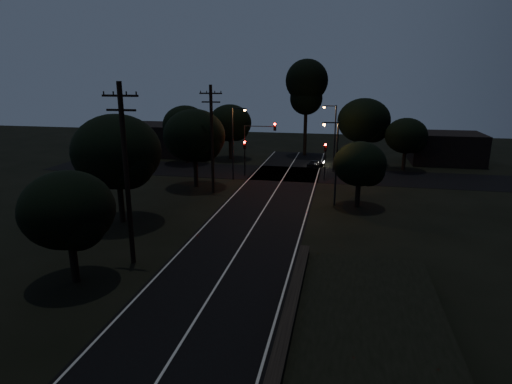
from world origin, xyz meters
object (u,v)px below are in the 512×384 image
at_px(signal_mast, 259,139).
at_px(car, 315,164).
at_px(utility_pole_mid, 126,173).
at_px(utility_pole_far, 212,138).
at_px(tall_pine, 307,87).
at_px(streetlight_a, 234,138).
at_px(streetlight_c, 335,158).
at_px(streetlight_b, 333,134).
at_px(signal_left, 245,152).
at_px(signal_right, 325,154).

bearing_deg(signal_mast, car, 44.50).
height_order(utility_pole_mid, car, utility_pole_mid).
height_order(utility_pole_far, tall_pine, tall_pine).
distance_m(streetlight_a, car, 12.38).
distance_m(tall_pine, streetlight_c, 26.05).
relative_size(utility_pole_far, streetlight_a, 1.31).
distance_m(signal_mast, streetlight_b, 9.15).
height_order(signal_left, car, signal_left).
height_order(utility_pole_far, streetlight_a, utility_pole_far).
bearing_deg(car, signal_right, 122.39).
xyz_separation_m(streetlight_a, streetlight_c, (11.14, -8.00, -0.29)).
distance_m(utility_pole_far, signal_left, 8.53).
relative_size(tall_pine, signal_mast, 2.19).
relative_size(tall_pine, streetlight_c, 1.82).
relative_size(utility_pole_far, signal_left, 2.56).
relative_size(utility_pole_far, streetlight_b, 1.31).
bearing_deg(signal_left, utility_pole_mid, -93.21).
relative_size(utility_pole_mid, streetlight_a, 1.38).
bearing_deg(utility_pole_far, streetlight_c, -9.60).
xyz_separation_m(utility_pole_mid, tall_pine, (7.00, 40.00, 4.10)).
bearing_deg(streetlight_c, signal_left, 136.24).
bearing_deg(utility_pole_mid, streetlight_b, 68.70).
xyz_separation_m(signal_mast, streetlight_c, (8.74, -9.99, 0.01)).
distance_m(utility_pole_far, streetlight_a, 6.10).
bearing_deg(tall_pine, signal_right, -76.51).
relative_size(signal_right, car, 1.32).
bearing_deg(signal_right, signal_left, 180.00).
xyz_separation_m(tall_pine, signal_right, (3.60, -15.01, -7.01)).
xyz_separation_m(tall_pine, streetlight_b, (4.31, -11.00, -5.21)).
height_order(signal_left, streetlight_b, streetlight_b).
distance_m(utility_pole_mid, streetlight_b, 31.15).
height_order(signal_left, streetlight_c, streetlight_c).
height_order(streetlight_c, car, streetlight_c).
distance_m(streetlight_c, car, 16.66).
bearing_deg(car, tall_pine, -56.98).
height_order(utility_pole_far, signal_mast, utility_pole_far).
height_order(signal_right, streetlight_c, streetlight_c).
relative_size(signal_right, streetlight_c, 0.55).
xyz_separation_m(utility_pole_mid, signal_mast, (3.09, 24.99, -1.40)).
bearing_deg(streetlight_b, streetlight_c, -87.86).
bearing_deg(utility_pole_mid, utility_pole_far, 90.00).
relative_size(tall_pine, signal_right, 3.33).
distance_m(utility_pole_mid, signal_right, 27.30).
bearing_deg(signal_right, streetlight_c, -82.98).
distance_m(tall_pine, streetlight_a, 18.87).
height_order(signal_right, streetlight_a, streetlight_a).
height_order(signal_left, signal_mast, signal_mast).
bearing_deg(utility_pole_far, streetlight_b, 46.70).
height_order(utility_pole_mid, signal_mast, utility_pole_mid).
xyz_separation_m(utility_pole_far, signal_right, (10.60, 7.99, -2.65)).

